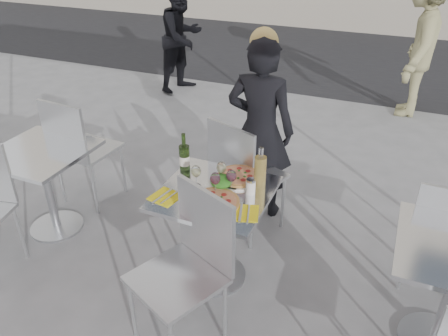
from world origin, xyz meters
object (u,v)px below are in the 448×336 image
at_px(side_chair_rfar, 443,229).
at_px(wineglass_red_a, 215,179).
at_px(woman_diner, 260,130).
at_px(sugar_shaker, 251,186).
at_px(main_table, 215,217).
at_px(pizza_far, 239,177).
at_px(side_chair_lfar, 78,144).
at_px(wineglass_white_a, 196,172).
at_px(side_table_left, 45,174).
at_px(chair_far, 241,170).
at_px(carafe, 260,171).
at_px(pedestrian_a, 182,37).
at_px(wineglass_red_b, 231,177).
at_px(napkin_left, 166,197).
at_px(pedestrian_b, 417,43).
at_px(wineglass_white_b, 221,168).
at_px(napkin_right, 244,213).
at_px(chair_near, 190,258).
at_px(wine_bottle, 184,157).
at_px(pizza_near, 214,202).
at_px(salad_plate, 222,182).

height_order(side_chair_rfar, wineglass_red_a, wineglass_red_a).
relative_size(woman_diner, sugar_shaker, 14.71).
height_order(main_table, pizza_far, pizza_far).
distance_m(side_chair_lfar, wineglass_white_a, 1.44).
xyz_separation_m(side_table_left, chair_far, (1.48, 0.56, 0.07)).
xyz_separation_m(side_chair_lfar, carafe, (1.75, -0.24, 0.26)).
xyz_separation_m(pedestrian_a, wineglass_red_b, (2.21, -3.50, 0.06)).
height_order(wineglass_red_a, napkin_left, wineglass_red_a).
bearing_deg(pizza_far, pedestrian_b, 74.79).
distance_m(wineglass_white_a, wineglass_red_a, 0.16).
xyz_separation_m(carafe, wineglass_white_b, (-0.26, -0.05, -0.01)).
distance_m(carafe, wineglass_white_b, 0.26).
relative_size(woman_diner, wineglass_red_b, 9.99).
xyz_separation_m(pedestrian_a, sugar_shaker, (2.33, -3.47, 0.01)).
bearing_deg(side_chair_rfar, napkin_right, 28.78).
bearing_deg(side_chair_lfar, chair_near, 153.61).
bearing_deg(chair_far, pedestrian_b, -86.62).
xyz_separation_m(woman_diner, wineglass_white_b, (0.00, -0.82, 0.07)).
bearing_deg(wineglass_red_b, wineglass_white_b, 143.12).
distance_m(pedestrian_a, napkin_left, 4.16).
height_order(chair_near, wineglass_white_a, chair_near).
relative_size(sugar_shaker, wineglass_red_b, 0.68).
bearing_deg(napkin_left, napkin_right, 13.46).
xyz_separation_m(chair_near, wineglass_red_a, (-0.05, 0.49, 0.25)).
relative_size(wine_bottle, wineglass_red_a, 1.87).
bearing_deg(pedestrian_b, wine_bottle, -19.25).
distance_m(main_table, pedestrian_b, 4.04).
bearing_deg(main_table, side_table_left, 180.00).
bearing_deg(pedestrian_a, napkin_left, -137.84).
relative_size(pizza_near, salad_plate, 1.48).
bearing_deg(sugar_shaker, napkin_left, -152.32).
relative_size(main_table, pizza_near, 2.30).
relative_size(carafe, napkin_left, 1.39).
height_order(side_chair_rfar, wine_bottle, wine_bottle).
bearing_deg(napkin_right, salad_plate, 121.13).
relative_size(pizza_far, carafe, 1.14).
bearing_deg(chair_near, side_chair_lfar, 173.30).
bearing_deg(woman_diner, wineglass_red_a, 90.04).
xyz_separation_m(side_table_left, napkin_left, (1.23, -0.18, 0.21)).
height_order(main_table, pedestrian_b, pedestrian_b).
xyz_separation_m(pizza_near, sugar_shaker, (0.17, 0.20, 0.04)).
relative_size(sugar_shaker, napkin_right, 0.48).
bearing_deg(wineglass_red_b, salad_plate, 165.85).
relative_size(main_table, pedestrian_b, 0.40).
relative_size(chair_near, wineglass_red_b, 6.50).
bearing_deg(woman_diner, napkin_right, 102.52).
bearing_deg(pedestrian_b, chair_far, -17.20).
xyz_separation_m(chair_near, pedestrian_b, (1.01, 4.38, 0.34)).
distance_m(side_table_left, wineglass_white_b, 1.53).
height_order(main_table, wine_bottle, wine_bottle).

